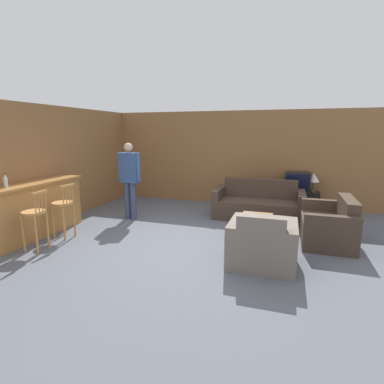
{
  "coord_description": "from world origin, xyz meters",
  "views": [
    {
      "loc": [
        1.71,
        -4.75,
        2.03
      ],
      "look_at": [
        -0.09,
        0.82,
        0.85
      ],
      "focal_mm": 28.0,
      "sensor_mm": 36.0,
      "label": 1
    }
  ],
  "objects_px": {
    "table_lamp": "(314,178)",
    "coffee_table": "(256,221)",
    "bottle": "(5,181)",
    "book_on_table": "(260,215)",
    "couch_far": "(258,205)",
    "bar_chair_near": "(35,218)",
    "tv_unit": "(296,201)",
    "loveseat_right": "(329,226)",
    "tv": "(297,182)",
    "armchair_near": "(262,246)",
    "bar_chair_mid": "(63,208)",
    "person_by_window": "(129,177)"
  },
  "relations": [
    {
      "from": "table_lamp",
      "to": "coffee_table",
      "type": "bearing_deg",
      "value": -116.82
    },
    {
      "from": "bottle",
      "to": "book_on_table",
      "type": "distance_m",
      "value": 4.77
    },
    {
      "from": "couch_far",
      "to": "bottle",
      "type": "height_order",
      "value": "bottle"
    },
    {
      "from": "coffee_table",
      "to": "bottle",
      "type": "xyz_separation_m",
      "value": [
        -4.16,
        -1.82,
        0.87
      ]
    },
    {
      "from": "bar_chair_near",
      "to": "tv_unit",
      "type": "relative_size",
      "value": 0.96
    },
    {
      "from": "loveseat_right",
      "to": "coffee_table",
      "type": "bearing_deg",
      "value": -174.59
    },
    {
      "from": "loveseat_right",
      "to": "tv",
      "type": "height_order",
      "value": "tv"
    },
    {
      "from": "couch_far",
      "to": "armchair_near",
      "type": "distance_m",
      "value": 2.65
    },
    {
      "from": "loveseat_right",
      "to": "bottle",
      "type": "bearing_deg",
      "value": -160.5
    },
    {
      "from": "couch_far",
      "to": "book_on_table",
      "type": "xyz_separation_m",
      "value": [
        0.14,
        -1.12,
        0.07
      ]
    },
    {
      "from": "bar_chair_near",
      "to": "couch_far",
      "type": "distance_m",
      "value": 4.74
    },
    {
      "from": "bar_chair_mid",
      "to": "book_on_table",
      "type": "height_order",
      "value": "bar_chair_mid"
    },
    {
      "from": "loveseat_right",
      "to": "table_lamp",
      "type": "relative_size",
      "value": 2.83
    },
    {
      "from": "tv_unit",
      "to": "tv",
      "type": "height_order",
      "value": "tv"
    },
    {
      "from": "couch_far",
      "to": "tv_unit",
      "type": "xyz_separation_m",
      "value": [
        0.87,
        0.97,
        -0.05
      ]
    },
    {
      "from": "loveseat_right",
      "to": "bottle",
      "type": "relative_size",
      "value": 5.57
    },
    {
      "from": "coffee_table",
      "to": "table_lamp",
      "type": "xyz_separation_m",
      "value": [
        1.17,
        2.32,
        0.57
      ]
    },
    {
      "from": "bottle",
      "to": "table_lamp",
      "type": "bearing_deg",
      "value": 37.83
    },
    {
      "from": "bar_chair_near",
      "to": "couch_far",
      "type": "height_order",
      "value": "bar_chair_near"
    },
    {
      "from": "loveseat_right",
      "to": "book_on_table",
      "type": "height_order",
      "value": "loveseat_right"
    },
    {
      "from": "bottle",
      "to": "tv",
      "type": "bearing_deg",
      "value": 39.89
    },
    {
      "from": "loveseat_right",
      "to": "bottle",
      "type": "height_order",
      "value": "bottle"
    },
    {
      "from": "bar_chair_near",
      "to": "book_on_table",
      "type": "xyz_separation_m",
      "value": [
        3.6,
        2.11,
        -0.21
      ]
    },
    {
      "from": "loveseat_right",
      "to": "bottle",
      "type": "distance_m",
      "value": 5.9
    },
    {
      "from": "tv",
      "to": "person_by_window",
      "type": "bearing_deg",
      "value": -152.39
    },
    {
      "from": "tv_unit",
      "to": "loveseat_right",
      "type": "bearing_deg",
      "value": -76.08
    },
    {
      "from": "loveseat_right",
      "to": "coffee_table",
      "type": "distance_m",
      "value": 1.34
    },
    {
      "from": "tv_unit",
      "to": "tv",
      "type": "xyz_separation_m",
      "value": [
        -0.0,
        -0.0,
        0.51
      ]
    },
    {
      "from": "coffee_table",
      "to": "bottle",
      "type": "height_order",
      "value": "bottle"
    },
    {
      "from": "couch_far",
      "to": "book_on_table",
      "type": "distance_m",
      "value": 1.13
    },
    {
      "from": "couch_far",
      "to": "table_lamp",
      "type": "distance_m",
      "value": 1.68
    },
    {
      "from": "bar_chair_near",
      "to": "tv_unit",
      "type": "bearing_deg",
      "value": 44.07
    },
    {
      "from": "armchair_near",
      "to": "table_lamp",
      "type": "height_order",
      "value": "table_lamp"
    },
    {
      "from": "loveseat_right",
      "to": "book_on_table",
      "type": "xyz_separation_m",
      "value": [
        -1.27,
        0.11,
        0.07
      ]
    },
    {
      "from": "table_lamp",
      "to": "bar_chair_mid",
      "type": "bearing_deg",
      "value": -143.36
    },
    {
      "from": "armchair_near",
      "to": "book_on_table",
      "type": "distance_m",
      "value": 1.53
    },
    {
      "from": "armchair_near",
      "to": "book_on_table",
      "type": "xyz_separation_m",
      "value": [
        -0.17,
        1.52,
        0.06
      ]
    },
    {
      "from": "person_by_window",
      "to": "couch_far",
      "type": "bearing_deg",
      "value": 19.08
    },
    {
      "from": "bar_chair_near",
      "to": "couch_far",
      "type": "bearing_deg",
      "value": 42.98
    },
    {
      "from": "coffee_table",
      "to": "loveseat_right",
      "type": "bearing_deg",
      "value": 5.41
    },
    {
      "from": "couch_far",
      "to": "armchair_near",
      "type": "xyz_separation_m",
      "value": [
        0.31,
        -2.64,
        0.0
      ]
    },
    {
      "from": "bar_chair_mid",
      "to": "bottle",
      "type": "xyz_separation_m",
      "value": [
        -0.62,
        -0.64,
        0.6
      ]
    },
    {
      "from": "bar_chair_near",
      "to": "bar_chair_mid",
      "type": "xyz_separation_m",
      "value": [
        -0.0,
        0.69,
        0.0
      ]
    },
    {
      "from": "loveseat_right",
      "to": "table_lamp",
      "type": "distance_m",
      "value": 2.28
    },
    {
      "from": "bar_chair_mid",
      "to": "book_on_table",
      "type": "distance_m",
      "value": 3.88
    },
    {
      "from": "bar_chair_near",
      "to": "tv",
      "type": "distance_m",
      "value": 6.03
    },
    {
      "from": "person_by_window",
      "to": "tv_unit",
      "type": "bearing_deg",
      "value": 27.64
    },
    {
      "from": "coffee_table",
      "to": "tv_unit",
      "type": "xyz_separation_m",
      "value": [
        0.79,
        2.32,
        -0.06
      ]
    },
    {
      "from": "bar_chair_near",
      "to": "bottle",
      "type": "distance_m",
      "value": 0.86
    },
    {
      "from": "bottle",
      "to": "bar_chair_mid",
      "type": "bearing_deg",
      "value": 45.74
    }
  ]
}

